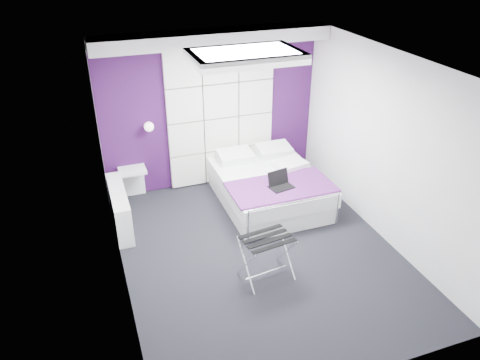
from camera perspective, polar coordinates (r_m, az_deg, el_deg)
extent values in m
plane|color=black|center=(6.49, 2.39, -8.78)|extent=(4.40, 4.40, 0.00)
plane|color=white|center=(5.33, 2.96, 14.04)|extent=(4.40, 4.40, 0.00)
plane|color=silver|center=(7.71, -3.57, 8.51)|extent=(3.60, 0.00, 3.60)
plane|color=silver|center=(5.45, -15.20, -1.45)|extent=(0.00, 4.40, 4.40)
plane|color=silver|center=(6.63, 17.24, 3.82)|extent=(0.00, 4.40, 4.40)
cube|color=#330E3E|center=(7.70, -3.55, 8.49)|extent=(3.58, 0.02, 2.58)
cube|color=white|center=(7.15, -3.27, 16.94)|extent=(3.58, 0.50, 0.20)
sphere|color=white|center=(7.40, -11.09, 6.50)|extent=(0.15, 0.15, 0.15)
cube|color=white|center=(7.08, -14.44, -3.36)|extent=(0.22, 1.20, 0.60)
cube|color=white|center=(7.53, 3.50, -1.80)|extent=(1.46, 1.83, 0.27)
cube|color=white|center=(7.40, 3.56, -0.12)|extent=(1.50, 1.87, 0.23)
cube|color=#4C1652|center=(6.98, 5.03, -0.86)|extent=(1.56, 0.82, 0.03)
cube|color=white|center=(7.62, -13.00, 1.14)|extent=(0.42, 0.33, 0.05)
cube|color=black|center=(5.73, 3.34, -7.14)|extent=(0.61, 0.45, 0.01)
cube|color=black|center=(6.94, 5.05, -0.87)|extent=(0.34, 0.24, 0.02)
cube|color=black|center=(6.97, 4.69, 0.47)|extent=(0.34, 0.01, 0.23)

